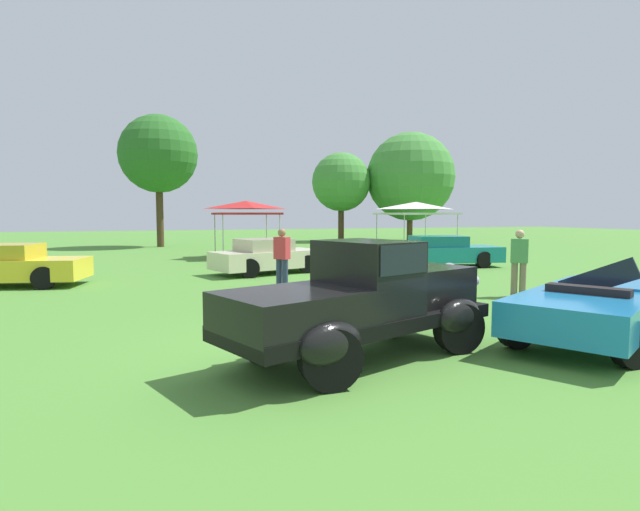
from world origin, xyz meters
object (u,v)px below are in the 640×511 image
Objects in this scene: spectator_near_truck at (519,261)px; canopy_tent_right_field at (416,207)px; show_car_teal at (442,252)px; canopy_tent_center_field at (246,207)px; feature_pickup_truck at (363,299)px; neighbor_convertible at (595,305)px; show_car_yellow at (8,266)px; show_car_cream at (267,256)px; spectator_far_side at (282,257)px.

canopy_tent_right_field is at bearing 70.64° from spectator_near_truck.
canopy_tent_center_field reaches higher than show_car_teal.
canopy_tent_right_field is (10.43, 16.41, 1.56)m from feature_pickup_truck.
neighbor_convertible is 14.86m from show_car_yellow.
spectator_near_truck is at bearing -26.90° from show_car_yellow.
show_car_cream is 2.47× the size of spectator_near_truck.
show_car_cream is 11.08m from canopy_tent_right_field.
neighbor_convertible is 2.66× the size of spectator_near_truck.
feature_pickup_truck is at bearing -96.21° from show_car_cream.
canopy_tent_center_field is (-6.45, 6.74, 1.82)m from show_car_teal.
neighbor_convertible is at bearing -115.54° from spectator_near_truck.
show_car_teal is at bearing 72.01° from spectator_near_truck.
show_car_yellow is at bearing -159.49° from canopy_tent_right_field.
canopy_tent_center_field reaches higher than neighbor_convertible.
canopy_tent_center_field is at bearing 174.27° from canopy_tent_right_field.
show_car_cream is 1.25× the size of canopy_tent_right_field.
feature_pickup_truck is 1.54× the size of canopy_tent_center_field.
show_car_yellow is 11.21m from canopy_tent_center_field.
show_car_cream is 8.46m from spectator_near_truck.
show_car_teal is 1.42× the size of canopy_tent_right_field.
neighbor_convertible reaches higher than show_car_yellow.
canopy_tent_right_field reaches higher than spectator_near_truck.
show_car_cream is at bearing 4.36° from show_car_yellow.
show_car_cream is at bearing -94.98° from canopy_tent_center_field.
canopy_tent_center_field is (8.35, 7.25, 1.82)m from show_car_yellow.
spectator_near_truck is 0.58× the size of canopy_tent_center_field.
show_car_yellow is 7.79m from show_car_cream.
spectator_far_side is 10.80m from canopy_tent_center_field.
neighbor_convertible reaches higher than show_car_teal.
show_car_yellow is 2.56× the size of spectator_far_side.
canopy_tent_center_field is at bearing 97.53° from neighbor_convertible.
show_car_yellow is 1.30× the size of canopy_tent_right_field.
neighbor_convertible is 2.66× the size of spectator_far_side.
spectator_near_truck is 13.60m from canopy_tent_right_field.
neighbor_convertible is at bearing -110.84° from show_car_teal.
show_car_teal is 2.81× the size of spectator_near_truck.
spectator_near_truck reaches higher than neighbor_convertible.
canopy_tent_right_field reaches higher than show_car_cream.
canopy_tent_center_field reaches higher than show_car_cream.
neighbor_convertible is 4.40m from spectator_near_truck.
show_car_cream is 6.93m from canopy_tent_center_field.
show_car_yellow is (-6.61, 10.03, -0.27)m from feature_pickup_truck.
show_car_teal is (8.19, 10.54, -0.26)m from feature_pickup_truck.
spectator_near_truck is at bearing -72.80° from canopy_tent_center_field.
show_car_cream is 0.88× the size of show_car_teal.
spectator_far_side is at bearing -135.19° from canopy_tent_right_field.
neighbor_convertible is 11.61m from show_car_teal.
spectator_far_side is (-5.35, 2.99, 0.00)m from spectator_near_truck.
spectator_near_truck is at bearing 31.57° from feature_pickup_truck.
feature_pickup_truck is 1.03× the size of show_car_yellow.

